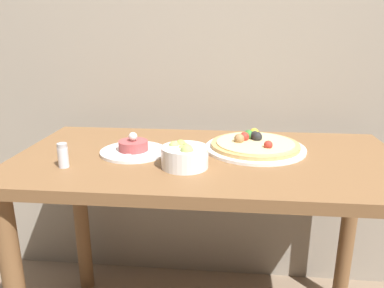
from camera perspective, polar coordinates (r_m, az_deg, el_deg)
name	(u,v)px	position (r m, az deg, el deg)	size (l,w,h in m)	color
dining_table	(207,189)	(1.23, 2.31, -6.87)	(1.22, 0.62, 0.72)	brown
pizza_plate	(255,145)	(1.26, 9.54, -0.19)	(0.33, 0.33, 0.05)	white
tartare_plate	(133,149)	(1.22, -8.91, -0.75)	(0.21, 0.21, 0.07)	white
small_bowl	(185,156)	(1.08, -1.15, -1.81)	(0.14, 0.14, 0.08)	white
salt_shaker	(63,155)	(1.14, -19.07, -1.67)	(0.03, 0.03, 0.07)	silver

